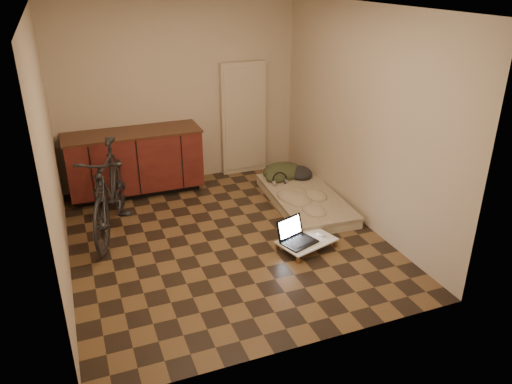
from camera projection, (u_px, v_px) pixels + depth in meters
name	position (u px, v px, depth m)	size (l,w,h in m)	color
room_shell	(222.00, 134.00, 5.40)	(3.50, 4.00, 2.60)	brown
cabinets	(135.00, 162.00, 6.94)	(1.84, 0.62, 0.91)	black
appliance_panel	(243.00, 119.00, 7.55)	(0.70, 0.10, 1.70)	beige
bicycle	(109.00, 185.00, 5.87)	(0.54, 1.85, 1.20)	black
futon	(305.00, 199.00, 6.76)	(0.95, 1.80, 0.15)	beige
clothing_pile	(287.00, 167.00, 7.28)	(0.63, 0.53, 0.25)	#333A22
headphones	(280.00, 179.00, 7.00)	(0.24, 0.22, 0.16)	black
lap_desk	(307.00, 241.00, 5.69)	(0.72, 0.57, 0.11)	brown
laptop	(296.00, 237.00, 5.64)	(0.46, 0.44, 0.26)	black
mouse	(320.00, 235.00, 5.77)	(0.07, 0.11, 0.04)	white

